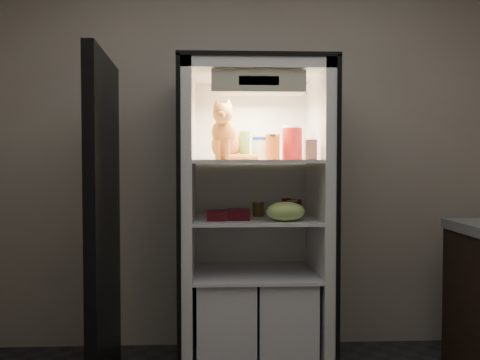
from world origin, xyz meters
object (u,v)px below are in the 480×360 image
object	(u,v)px
soda_can_a	(286,207)
soda_can_b	(297,208)
cream_carton	(310,150)
condiment_jar	(258,208)
refrigerator	(254,240)
tabby_cat	(225,137)
pepper_jar	(292,142)
berry_box_left	(217,215)
parmesan_shaker	(244,145)
mayo_tub	(260,148)
berry_box_right	(239,214)
salsa_jar	(273,147)
soda_can_c	(292,210)
grape_bag	(286,211)

from	to	relation	value
soda_can_a	soda_can_b	xyz separation A→B (m)	(0.06, -0.04, -0.00)
cream_carton	condiment_jar	xyz separation A→B (m)	(-0.28, 0.26, -0.36)
refrigerator	tabby_cat	xyz separation A→B (m)	(-0.18, -0.03, 0.63)
pepper_jar	berry_box_left	distance (m)	0.66
parmesan_shaker	tabby_cat	bearing A→B (deg)	-169.74
mayo_tub	condiment_jar	size ratio (longest dim) A/B	1.43
berry_box_right	salsa_jar	bearing A→B (deg)	29.64
cream_carton	tabby_cat	bearing A→B (deg)	154.49
pepper_jar	berry_box_right	xyz separation A→B (m)	(-0.34, -0.18, -0.42)
soda_can_c	mayo_tub	bearing A→B (deg)	129.68
parmesan_shaker	berry_box_right	world-z (taller)	parmesan_shaker
salsa_jar	pepper_jar	world-z (taller)	pepper_jar
salsa_jar	cream_carton	size ratio (longest dim) A/B	1.34
refrigerator	salsa_jar	bearing A→B (deg)	-31.62
condiment_jar	berry_box_right	size ratio (longest dim) A/B	0.77
soda_can_b	soda_can_c	bearing A→B (deg)	-109.77
mayo_tub	condiment_jar	xyz separation A→B (m)	(-0.02, -0.04, -0.37)
salsa_jar	soda_can_c	distance (m)	0.40
salsa_jar	berry_box_left	xyz separation A→B (m)	(-0.34, -0.14, -0.40)
tabby_cat	salsa_jar	size ratio (longest dim) A/B	2.37
refrigerator	parmesan_shaker	size ratio (longest dim) A/B	10.86
pepper_jar	soda_can_b	world-z (taller)	pepper_jar
soda_can_a	condiment_jar	xyz separation A→B (m)	(-0.17, 0.00, -0.01)
tabby_cat	soda_can_b	world-z (taller)	tabby_cat
refrigerator	salsa_jar	size ratio (longest dim) A/B	12.36
salsa_jar	soda_can_a	size ratio (longest dim) A/B	1.30
mayo_tub	pepper_jar	xyz separation A→B (m)	(0.19, -0.05, 0.03)
pepper_jar	soda_can_c	world-z (taller)	pepper_jar
tabby_cat	soda_can_b	size ratio (longest dim) A/B	3.21
condiment_jar	tabby_cat	bearing A→B (deg)	-171.84
condiment_jar	berry_box_left	size ratio (longest dim) A/B	0.85
pepper_jar	cream_carton	distance (m)	0.26
parmesan_shaker	salsa_jar	xyz separation A→B (m)	(0.17, -0.06, -0.01)
salsa_jar	soda_can_c	size ratio (longest dim) A/B	1.39
refrigerator	soda_can_c	bearing A→B (deg)	-37.92
mayo_tub	salsa_jar	distance (m)	0.13
condiment_jar	grape_bag	size ratio (longest dim) A/B	0.44
berry_box_left	soda_can_b	bearing A→B (deg)	18.94
grape_bag	mayo_tub	bearing A→B (deg)	111.42
mayo_tub	soda_can_b	size ratio (longest dim) A/B	1.24
condiment_jar	berry_box_right	xyz separation A→B (m)	(-0.13, -0.18, -0.02)
salsa_jar	cream_carton	world-z (taller)	salsa_jar
tabby_cat	grape_bag	xyz separation A→B (m)	(0.34, -0.23, -0.43)
condiment_jar	soda_can_a	bearing A→B (deg)	-1.39
pepper_jar	condiment_jar	distance (m)	0.46
tabby_cat	soda_can_a	size ratio (longest dim) A/B	3.07
cream_carton	pepper_jar	bearing A→B (deg)	105.14
refrigerator	grape_bag	distance (m)	0.37
pepper_jar	soda_can_b	size ratio (longest dim) A/B	1.86
grape_bag	refrigerator	bearing A→B (deg)	121.41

